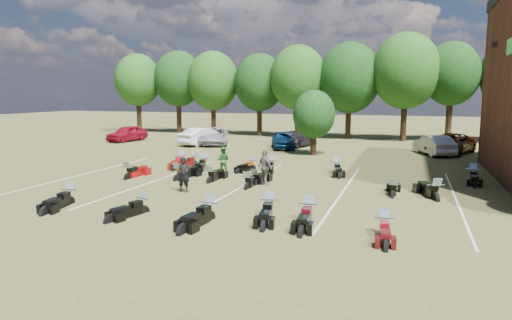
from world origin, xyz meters
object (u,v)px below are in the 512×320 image
at_px(motorcycle_0, 69,204).
at_px(motorcycle_3, 269,217).
at_px(car_0, 127,133).
at_px(person_green, 223,160).
at_px(motorcycle_14, 195,165).
at_px(car_4, 283,140).
at_px(person_black, 184,175).
at_px(motorcycle_7, 128,179).
at_px(person_grey, 265,167).

distance_m(motorcycle_0, motorcycle_3, 8.69).
relative_size(car_0, person_green, 2.81).
height_order(car_0, motorcycle_14, car_0).
bearing_deg(motorcycle_3, car_0, 123.85).
xyz_separation_m(car_4, person_green, (-0.03, -13.00, 0.06)).
bearing_deg(person_black, car_0, 118.51).
bearing_deg(car_0, car_4, 4.76).
xyz_separation_m(car_4, motorcycle_7, (-4.36, -16.14, -0.75)).
xyz_separation_m(car_4, motorcycle_0, (-3.39, -21.87, -0.75)).
bearing_deg(motorcycle_0, person_black, 37.65).
height_order(motorcycle_3, motorcycle_14, motorcycle_3).
bearing_deg(person_grey, car_0, -2.35).
height_order(car_4, motorcycle_14, car_4).
distance_m(person_black, motorcycle_0, 5.19).
height_order(person_green, motorcycle_0, person_green).
relative_size(person_black, motorcycle_3, 0.70).
relative_size(car_4, person_green, 2.73).
bearing_deg(car_0, person_black, -41.98).
relative_size(car_0, car_4, 1.03).
height_order(car_4, motorcycle_0, car_4).
bearing_deg(motorcycle_14, person_grey, -16.59).
xyz_separation_m(car_0, motorcycle_7, (11.63, -16.95, -0.77)).
xyz_separation_m(motorcycle_3, motorcycle_14, (-8.30, 10.34, 0.00)).
distance_m(person_green, motorcycle_7, 5.41).
bearing_deg(motorcycle_7, person_grey, -171.85).
relative_size(motorcycle_3, motorcycle_7, 1.00).
bearing_deg(person_green, motorcycle_14, -50.02).
xyz_separation_m(motorcycle_0, motorcycle_7, (-0.98, 5.73, 0.00)).
bearing_deg(motorcycle_14, car_0, 158.19).
height_order(car_0, person_black, person_black).
bearing_deg(person_grey, person_black, 79.49).
bearing_deg(motorcycle_3, motorcycle_0, 175.41).
height_order(car_0, person_grey, person_grey).
bearing_deg(person_grey, motorcycle_3, 146.70).
distance_m(person_black, motorcycle_3, 5.94).
height_order(car_4, motorcycle_7, car_4).
bearing_deg(motorcycle_14, car_4, 93.79).
distance_m(person_grey, motorcycle_14, 7.89).
xyz_separation_m(person_grey, motorcycle_0, (-6.66, -6.57, -0.93)).
relative_size(motorcycle_3, motorcycle_14, 1.15).
height_order(car_4, person_green, person_green).
height_order(person_black, person_grey, person_grey).
height_order(car_0, motorcycle_0, car_0).
distance_m(car_0, motorcycle_3, 30.45).
bearing_deg(motorcycle_14, motorcycle_7, -83.84).
distance_m(person_green, motorcycle_0, 9.52).
height_order(person_grey, motorcycle_14, person_grey).
bearing_deg(person_green, motorcycle_3, 111.34).
height_order(person_black, motorcycle_7, person_black).
relative_size(motorcycle_0, motorcycle_3, 0.97).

